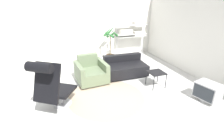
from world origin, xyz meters
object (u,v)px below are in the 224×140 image
at_px(side_table, 156,74).
at_px(couch_low, 125,68).
at_px(potted_plant, 110,47).
at_px(lounge_chair, 51,83).
at_px(shelf_unit, 132,32).
at_px(crt_television, 208,91).
at_px(armchair_red, 91,73).

bearing_deg(side_table, couch_low, 115.36).
bearing_deg(side_table, potted_plant, 100.95).
xyz_separation_m(lounge_chair, potted_plant, (2.27, 2.75, -0.18)).
bearing_deg(side_table, shelf_unit, 78.24).
relative_size(lounge_chair, side_table, 2.89).
xyz_separation_m(side_table, shelf_unit, (0.58, 2.77, 0.64)).
bearing_deg(potted_plant, couch_low, -90.29).
bearing_deg(potted_plant, lounge_chair, -129.58).
height_order(potted_plant, shelf_unit, shelf_unit).
bearing_deg(potted_plant, shelf_unit, 14.95).
bearing_deg(couch_low, shelf_unit, -119.54).
height_order(crt_television, potted_plant, potted_plant).
distance_m(couch_low, side_table, 1.15).
relative_size(potted_plant, shelf_unit, 0.81).
distance_m(side_table, potted_plant, 2.54).
relative_size(armchair_red, shelf_unit, 0.56).
height_order(couch_low, shelf_unit, shelf_unit).
height_order(lounge_chair, side_table, lounge_chair).
relative_size(crt_television, shelf_unit, 0.37).
xyz_separation_m(lounge_chair, side_table, (2.75, 0.27, -0.32)).
bearing_deg(armchair_red, side_table, 146.43).
distance_m(couch_low, potted_plant, 1.49).
bearing_deg(couch_low, lounge_chair, 31.73).
xyz_separation_m(lounge_chair, shelf_unit, (3.33, 3.03, 0.32)).
height_order(side_table, crt_television, crt_television).
bearing_deg(shelf_unit, crt_television, -87.16).
bearing_deg(crt_television, couch_low, 17.80).
distance_m(lounge_chair, shelf_unit, 4.52).
relative_size(armchair_red, potted_plant, 0.68).
relative_size(armchair_red, side_table, 2.12).
xyz_separation_m(crt_television, shelf_unit, (-0.19, 3.82, 0.78)).
xyz_separation_m(couch_low, potted_plant, (0.01, 1.45, 0.30)).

